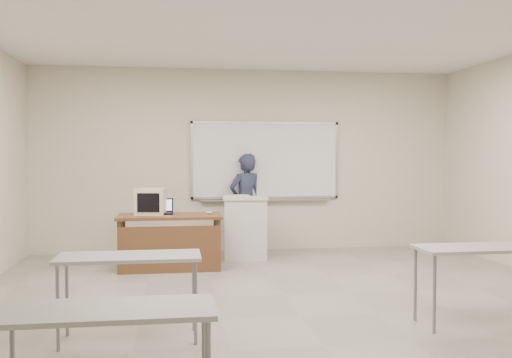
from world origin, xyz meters
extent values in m
cube|color=gray|center=(0.00, 0.00, -0.01)|extent=(7.00, 8.00, 0.01)
cube|color=white|center=(0.30, 3.97, 1.50)|extent=(2.40, 0.03, 1.20)
cube|color=#B7BABC|center=(0.30, 3.97, 2.12)|extent=(2.48, 0.04, 0.04)
cube|color=#B7BABC|center=(0.30, 3.97, 0.88)|extent=(2.48, 0.04, 0.04)
cube|color=#B7BABC|center=(-0.92, 3.97, 1.50)|extent=(0.04, 0.04, 1.28)
cube|color=#B7BABC|center=(1.52, 3.97, 1.50)|extent=(0.04, 0.04, 1.28)
cube|color=#B7BABC|center=(0.30, 3.92, 0.84)|extent=(2.16, 0.07, 0.02)
cube|color=#9A9B96|center=(-1.60, -0.50, 0.71)|extent=(1.20, 0.50, 0.03)
cylinder|color=slate|center=(-2.15, -0.70, 0.35)|extent=(0.03, 0.03, 0.70)
cylinder|color=slate|center=(-1.05, -0.70, 0.35)|extent=(0.03, 0.03, 0.70)
cylinder|color=slate|center=(-2.15, -0.30, 0.35)|extent=(0.03, 0.03, 0.70)
cylinder|color=slate|center=(-1.05, -0.30, 0.35)|extent=(0.03, 0.03, 0.70)
cube|color=#9A9B96|center=(1.60, -0.50, 0.71)|extent=(1.20, 0.50, 0.03)
cylinder|color=slate|center=(1.05, -0.70, 0.35)|extent=(0.03, 0.03, 0.70)
cylinder|color=slate|center=(1.05, -0.30, 0.35)|extent=(0.03, 0.03, 0.70)
cube|color=#9A9B96|center=(-1.60, -2.20, 0.71)|extent=(1.20, 0.50, 0.03)
cylinder|color=slate|center=(-1.05, -2.00, 0.35)|extent=(0.03, 0.03, 0.70)
cube|color=brown|center=(-1.28, 2.60, 0.73)|extent=(1.44, 0.72, 0.04)
cube|color=brown|center=(-1.28, 2.26, 0.32)|extent=(1.37, 0.03, 0.63)
cylinder|color=#43301B|center=(-1.94, 2.30, 0.35)|extent=(0.06, 0.06, 0.71)
cylinder|color=#43301B|center=(-0.62, 2.30, 0.35)|extent=(0.06, 0.06, 0.71)
cylinder|color=#43301B|center=(-1.94, 2.90, 0.35)|extent=(0.06, 0.06, 0.71)
cylinder|color=#43301B|center=(-0.62, 2.90, 0.35)|extent=(0.06, 0.06, 0.71)
cube|color=silver|center=(-0.14, 3.20, 0.45)|extent=(0.64, 0.45, 0.91)
cube|color=silver|center=(-0.14, 3.20, 0.93)|extent=(0.68, 0.49, 0.04)
cube|color=beige|center=(-1.53, 2.75, 0.93)|extent=(0.38, 0.40, 0.36)
cube|color=beige|center=(-1.53, 2.53, 0.93)|extent=(0.40, 0.04, 0.38)
cube|color=black|center=(-1.53, 2.51, 0.93)|extent=(0.31, 0.01, 0.26)
cube|color=black|center=(-1.38, 2.70, 0.76)|extent=(0.29, 0.21, 0.02)
cube|color=black|center=(-1.38, 2.69, 0.77)|extent=(0.24, 0.12, 0.01)
cube|color=black|center=(-1.38, 2.83, 0.87)|extent=(0.29, 0.06, 0.20)
cube|color=#9AAEE6|center=(-1.38, 2.82, 0.87)|extent=(0.25, 0.04, 0.15)
ellipsoid|color=#B1B3B9|center=(-0.73, 2.65, 0.77)|extent=(0.11, 0.08, 0.04)
cube|color=beige|center=(-0.29, 3.28, 0.96)|extent=(0.45, 0.23, 0.02)
imported|color=black|center=(-0.05, 3.89, 0.81)|extent=(0.69, 0.59, 1.61)
camera|label=1|loc=(-1.23, -5.40, 1.57)|focal=40.00mm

